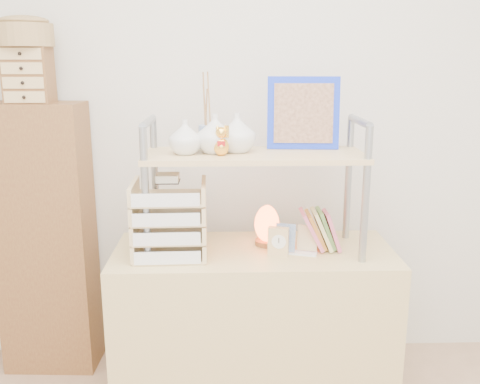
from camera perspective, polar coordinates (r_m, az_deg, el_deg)
The scene contains 9 objects.
desk at distance 2.46m, azimuth 1.43°, elevation -14.39°, with size 1.20×0.50×0.75m, color tan.
cabinet at distance 2.82m, azimuth -20.02°, elevation -4.86°, with size 0.45×0.24×1.35m, color brown.
hutch at distance 2.21m, azimuth 0.64°, elevation 4.49°, with size 0.90×0.34×0.73m.
letter_tray at distance 2.22m, azimuth -7.53°, elevation -3.36°, with size 0.29×0.28×0.35m.
salt_lamp at distance 2.34m, azimuth 2.87°, elevation -3.52°, with size 0.12×0.11×0.18m.
desk_clock at distance 2.23m, azimuth 4.10°, elevation -5.28°, with size 0.09×0.06×0.12m.
postcard_stand at distance 2.27m, azimuth 5.98°, elevation -5.62°, with size 0.18×0.10×0.13m.
drawer_chest at distance 2.66m, azimuth -21.63°, elevation 11.52°, with size 0.20×0.16×0.25m.
woven_basket at distance 2.67m, azimuth -21.97°, elevation 15.27°, with size 0.25×0.25×0.10m, color olive.
Camera 1 is at (-0.13, -0.96, 1.55)m, focal length 40.00 mm.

